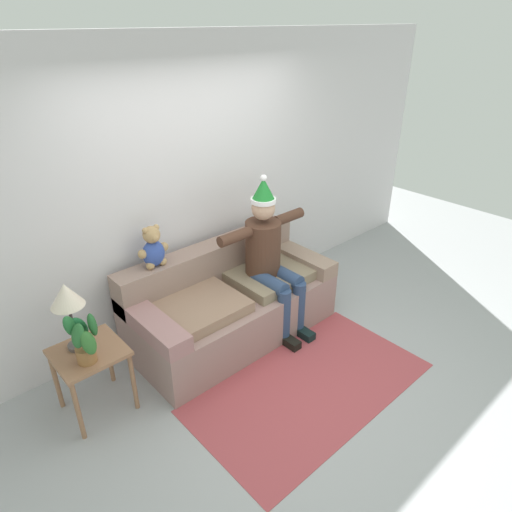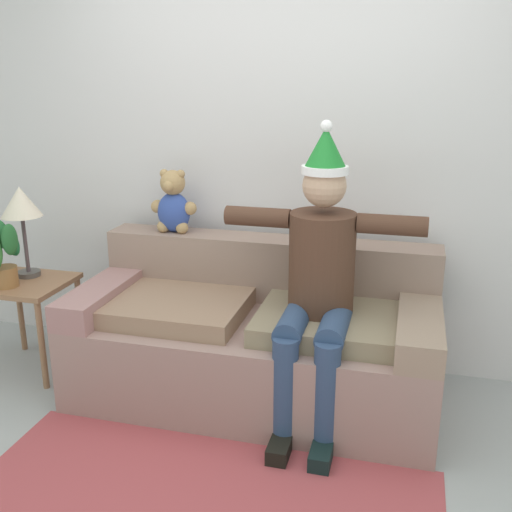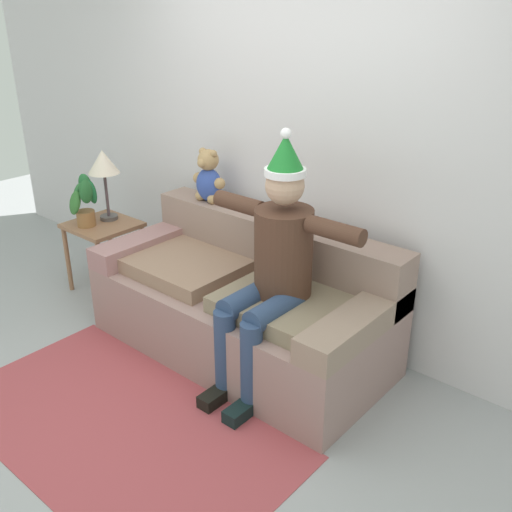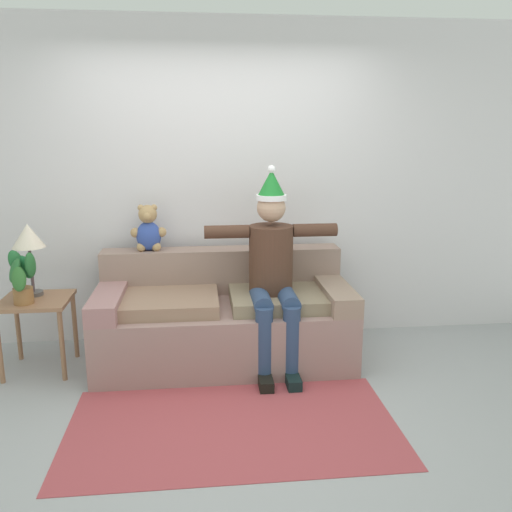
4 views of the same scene
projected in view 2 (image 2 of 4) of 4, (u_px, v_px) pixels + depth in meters
The scene contains 8 objects.
ground_plane at pixel (196, 507), 2.52m from camera, with size 10.00×10.00×0.00m, color #A0A1A4.
back_wall at pixel (279, 145), 3.56m from camera, with size 7.00×0.10×2.70m, color silver.
couch at pixel (256, 338), 3.35m from camera, with size 1.97×0.92×0.84m.
person_seated at pixel (319, 276), 2.97m from camera, with size 1.02×0.77×1.55m.
teddy_bear at pixel (173, 204), 3.56m from camera, with size 0.29×0.17×0.38m.
side_table at pixel (27, 296), 3.59m from camera, with size 0.50×0.48×0.57m.
table_lamp at pixel (21, 206), 3.53m from camera, with size 0.24×0.24×0.55m.
potted_plant at pixel (3, 253), 3.42m from camera, with size 0.25×0.26×0.40m.
Camera 2 is at (0.78, -1.96, 1.75)m, focal length 41.74 mm.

